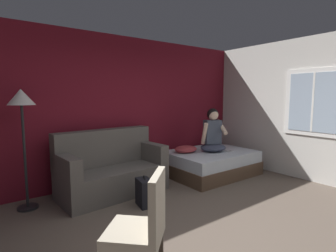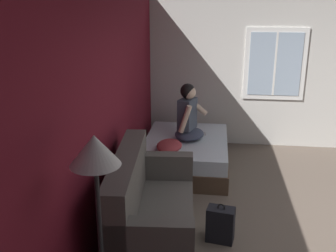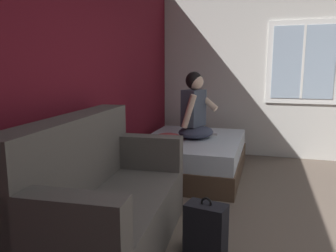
% 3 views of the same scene
% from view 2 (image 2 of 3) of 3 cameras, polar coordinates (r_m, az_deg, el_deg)
% --- Properties ---
extents(wall_back_accent, '(11.07, 0.16, 2.70)m').
position_cam_2_polar(wall_back_accent, '(4.28, -10.41, 1.08)').
color(wall_back_accent, maroon).
rests_on(wall_back_accent, ground).
extents(wall_side_with_window, '(0.19, 6.56, 2.70)m').
position_cam_2_polar(wall_side_with_window, '(7.25, 18.20, 7.52)').
color(wall_side_with_window, silver).
rests_on(wall_side_with_window, ground).
extents(bed, '(1.75, 1.30, 0.48)m').
position_cam_2_polar(bed, '(6.21, 2.63, -4.04)').
color(bed, '#4C3828').
rests_on(bed, ground).
extents(couch, '(1.76, 0.94, 1.04)m').
position_cam_2_polar(couch, '(4.32, -2.85, -12.39)').
color(couch, '#514C47').
rests_on(couch, ground).
extents(person_seated, '(0.63, 0.58, 0.88)m').
position_cam_2_polar(person_seated, '(6.03, 2.99, 1.32)').
color(person_seated, '#383D51').
rests_on(person_seated, bed).
extents(backpack, '(0.28, 0.33, 0.46)m').
position_cam_2_polar(backpack, '(4.52, 7.63, -14.00)').
color(backpack, black).
rests_on(backpack, ground).
extents(throw_pillow, '(0.51, 0.40, 0.14)m').
position_cam_2_polar(throw_pillow, '(5.66, 0.19, -2.88)').
color(throw_pillow, '#993338').
rests_on(throw_pillow, bed).
extents(cell_phone, '(0.15, 0.09, 0.01)m').
position_cam_2_polar(cell_phone, '(6.37, 5.18, -1.11)').
color(cell_phone, '#B7B7BC').
rests_on(cell_phone, bed).
extents(floor_lamp, '(0.36, 0.36, 1.70)m').
position_cam_2_polar(floor_lamp, '(2.81, -10.40, -6.52)').
color(floor_lamp, black).
rests_on(floor_lamp, ground).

